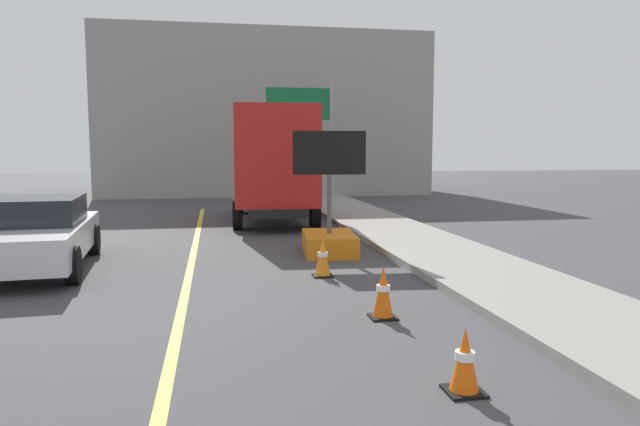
{
  "coord_description": "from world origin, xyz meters",
  "views": [
    {
      "loc": [
        0.52,
        1.01,
        2.3
      ],
      "look_at": [
        1.4,
        5.94,
        1.75
      ],
      "focal_mm": 32.89,
      "sensor_mm": 36.0,
      "label": 1
    }
  ],
  "objects_px": {
    "box_truck": "(273,163)",
    "pickup_car": "(33,234)",
    "traffic_cone_curbside": "(323,257)",
    "traffic_cone_far_lane": "(383,292)",
    "arrow_board_trailer": "(329,232)",
    "highway_guide_sign": "(313,122)",
    "traffic_cone_mid_lane": "(465,361)"
  },
  "relations": [
    {
      "from": "highway_guide_sign",
      "to": "traffic_cone_mid_lane",
      "type": "relative_size",
      "value": 7.8
    },
    {
      "from": "highway_guide_sign",
      "to": "traffic_cone_curbside",
      "type": "bearing_deg",
      "value": -98.69
    },
    {
      "from": "box_truck",
      "to": "traffic_cone_curbside",
      "type": "xyz_separation_m",
      "value": [
        0.07,
        -8.24,
        -1.53
      ]
    },
    {
      "from": "box_truck",
      "to": "traffic_cone_curbside",
      "type": "distance_m",
      "value": 8.39
    },
    {
      "from": "traffic_cone_curbside",
      "to": "traffic_cone_far_lane",
      "type": "bearing_deg",
      "value": -83.06
    },
    {
      "from": "arrow_board_trailer",
      "to": "traffic_cone_far_lane",
      "type": "height_order",
      "value": "arrow_board_trailer"
    },
    {
      "from": "traffic_cone_far_lane",
      "to": "highway_guide_sign",
      "type": "bearing_deg",
      "value": 83.89
    },
    {
      "from": "pickup_car",
      "to": "traffic_cone_curbside",
      "type": "height_order",
      "value": "pickup_car"
    },
    {
      "from": "arrow_board_trailer",
      "to": "pickup_car",
      "type": "height_order",
      "value": "arrow_board_trailer"
    },
    {
      "from": "traffic_cone_far_lane",
      "to": "pickup_car",
      "type": "bearing_deg",
      "value": 142.62
    },
    {
      "from": "traffic_cone_mid_lane",
      "to": "pickup_car",
      "type": "bearing_deg",
      "value": 129.92
    },
    {
      "from": "traffic_cone_mid_lane",
      "to": "traffic_cone_far_lane",
      "type": "relative_size",
      "value": 0.86
    },
    {
      "from": "pickup_car",
      "to": "highway_guide_sign",
      "type": "relative_size",
      "value": 0.93
    },
    {
      "from": "pickup_car",
      "to": "traffic_cone_curbside",
      "type": "distance_m",
      "value": 5.59
    },
    {
      "from": "arrow_board_trailer",
      "to": "traffic_cone_mid_lane",
      "type": "relative_size",
      "value": 4.21
    },
    {
      "from": "highway_guide_sign",
      "to": "traffic_cone_curbside",
      "type": "height_order",
      "value": "highway_guide_sign"
    },
    {
      "from": "box_truck",
      "to": "pickup_car",
      "type": "distance_m",
      "value": 8.57
    },
    {
      "from": "box_truck",
      "to": "highway_guide_sign",
      "type": "distance_m",
      "value": 6.11
    },
    {
      "from": "traffic_cone_mid_lane",
      "to": "traffic_cone_curbside",
      "type": "xyz_separation_m",
      "value": [
        -0.4,
        5.28,
        0.04
      ]
    },
    {
      "from": "highway_guide_sign",
      "to": "traffic_cone_mid_lane",
      "type": "distance_m",
      "value": 19.34
    },
    {
      "from": "traffic_cone_mid_lane",
      "to": "traffic_cone_far_lane",
      "type": "height_order",
      "value": "traffic_cone_far_lane"
    },
    {
      "from": "arrow_board_trailer",
      "to": "highway_guide_sign",
      "type": "height_order",
      "value": "highway_guide_sign"
    },
    {
      "from": "arrow_board_trailer",
      "to": "traffic_cone_curbside",
      "type": "bearing_deg",
      "value": -103.82
    },
    {
      "from": "pickup_car",
      "to": "highway_guide_sign",
      "type": "height_order",
      "value": "highway_guide_sign"
    },
    {
      "from": "pickup_car",
      "to": "traffic_cone_mid_lane",
      "type": "xyz_separation_m",
      "value": [
        5.75,
        -6.87,
        -0.38
      ]
    },
    {
      "from": "box_truck",
      "to": "traffic_cone_mid_lane",
      "type": "height_order",
      "value": "box_truck"
    },
    {
      "from": "traffic_cone_curbside",
      "to": "arrow_board_trailer",
      "type": "bearing_deg",
      "value": 76.18
    },
    {
      "from": "traffic_cone_mid_lane",
      "to": "traffic_cone_curbside",
      "type": "height_order",
      "value": "traffic_cone_curbside"
    },
    {
      "from": "box_truck",
      "to": "traffic_cone_curbside",
      "type": "height_order",
      "value": "box_truck"
    },
    {
      "from": "arrow_board_trailer",
      "to": "highway_guide_sign",
      "type": "xyz_separation_m",
      "value": [
        1.53,
        11.43,
        2.94
      ]
    },
    {
      "from": "pickup_car",
      "to": "traffic_cone_far_lane",
      "type": "bearing_deg",
      "value": -37.38
    },
    {
      "from": "traffic_cone_far_lane",
      "to": "traffic_cone_curbside",
      "type": "relative_size",
      "value": 1.04
    }
  ]
}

